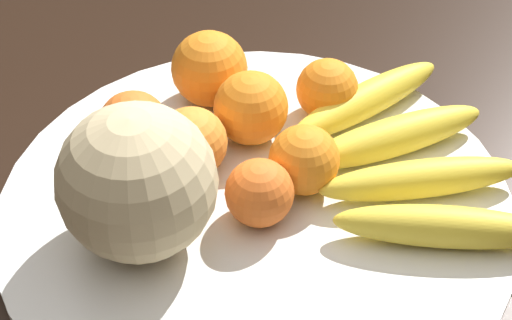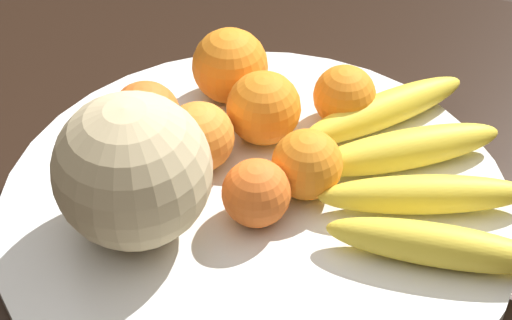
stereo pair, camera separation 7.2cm
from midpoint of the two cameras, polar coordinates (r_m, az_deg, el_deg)
kitchen_table at (r=0.80m, az=2.85°, el=-10.08°), size 1.67×0.96×0.71m
fruit_bowl at (r=0.76m, az=2.72°, el=-3.26°), size 0.46×0.46×0.01m
melon at (r=0.69m, az=-5.30°, el=-0.87°), size 0.13×0.13×0.13m
banana_bunch at (r=0.78m, az=12.88°, el=-0.93°), size 0.25×0.27×0.04m
orange_front_left at (r=0.85m, az=0.71°, el=6.21°), size 0.08×0.08×0.08m
orange_front_right at (r=0.80m, az=3.11°, el=3.38°), size 0.07×0.07×0.07m
orange_mid_center at (r=0.72m, az=2.88°, el=-2.35°), size 0.06×0.06×0.06m
orange_back_left at (r=0.83m, az=8.42°, el=4.14°), size 0.06×0.06×0.06m
orange_back_right at (r=0.80m, az=-4.80°, el=2.85°), size 0.07×0.07×0.07m
orange_top_small at (r=0.75m, az=6.18°, el=-0.42°), size 0.06×0.06×0.06m
orange_side_extra at (r=0.77m, az=-1.16°, el=1.42°), size 0.07×0.07×0.07m
produce_tag at (r=0.84m, az=0.78°, el=2.59°), size 0.07×0.03×0.00m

